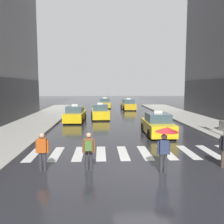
{
  "coord_description": "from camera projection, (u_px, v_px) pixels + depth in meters",
  "views": [
    {
      "loc": [
        -1.82,
        -9.38,
        3.6
      ],
      "look_at": [
        -0.96,
        8.0,
        1.7
      ],
      "focal_mm": 37.65,
      "sensor_mm": 36.0,
      "label": 1
    }
  ],
  "objects": [
    {
      "name": "ground_plane",
      "position": [
        144.0,
        173.0,
        9.79
      ],
      "size": [
        160.0,
        160.0,
        0.0
      ],
      "primitive_type": "plane",
      "color": "#26262B"
    },
    {
      "name": "crosswalk_markings",
      "position": [
        134.0,
        153.0,
        12.77
      ],
      "size": [
        11.3,
        2.8,
        0.01
      ],
      "color": "silver",
      "rests_on": "ground"
    },
    {
      "name": "taxi_lead",
      "position": [
        157.0,
        125.0,
        17.55
      ],
      "size": [
        1.97,
        4.56,
        1.8
      ],
      "color": "yellow",
      "rests_on": "ground"
    },
    {
      "name": "taxi_second",
      "position": [
        75.0,
        115.0,
        24.02
      ],
      "size": [
        2.07,
        4.6,
        1.8
      ],
      "color": "yellow",
      "rests_on": "ground"
    },
    {
      "name": "taxi_third",
      "position": [
        100.0,
        112.0,
        26.29
      ],
      "size": [
        2.12,
        4.63,
        1.8
      ],
      "color": "yellow",
      "rests_on": "ground"
    },
    {
      "name": "taxi_fourth",
      "position": [
        128.0,
        105.0,
        36.51
      ],
      "size": [
        2.09,
        4.61,
        1.8
      ],
      "color": "gold",
      "rests_on": "ground"
    },
    {
      "name": "taxi_fifth",
      "position": [
        105.0,
        104.0,
        39.61
      ],
      "size": [
        1.93,
        4.54,
        1.8
      ],
      "color": "gold",
      "rests_on": "ground"
    },
    {
      "name": "pedestrian_with_umbrella",
      "position": [
        166.0,
        137.0,
        9.64
      ],
      "size": [
        0.96,
        0.96,
        1.94
      ],
      "color": "#333338",
      "rests_on": "ground"
    },
    {
      "name": "pedestrian_with_backpack",
      "position": [
        89.0,
        149.0,
        9.95
      ],
      "size": [
        0.55,
        0.43,
        1.65
      ],
      "color": "#333338",
      "rests_on": "ground"
    },
    {
      "name": "pedestrian_plain_coat",
      "position": [
        42.0,
        150.0,
        9.91
      ],
      "size": [
        0.55,
        0.24,
        1.65
      ],
      "color": "#333338",
      "rests_on": "ground"
    }
  ]
}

